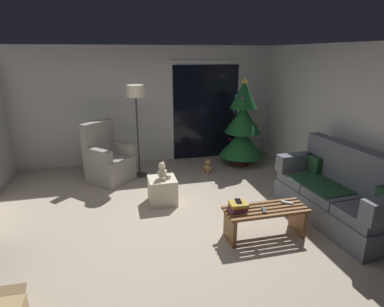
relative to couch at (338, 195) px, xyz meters
The scene contains 17 objects.
ground_plane 2.37m from the couch, behind, with size 7.00×7.00×0.00m, color #B2A38E.
wall_back 4.19m from the couch, 124.36° to the left, with size 5.72×0.12×2.50m, color silver.
wall_right 1.06m from the couch, 31.22° to the left, with size 0.12×6.00×2.50m, color silver.
patio_door_frame 3.54m from the couch, 107.35° to the left, with size 1.60×0.02×2.20m, color silver.
patio_door_glass 3.52m from the couch, 107.44° to the left, with size 1.50×0.02×2.10m, color black.
couch is the anchor object (origin of this frame).
coffee_table 1.23m from the couch, behind, with size 1.10×0.40×0.41m.
remote_graphite 1.29m from the couch, behind, with size 0.04×0.16×0.02m, color #333338.
remote_silver 0.87m from the couch, behind, with size 0.04×0.16×0.02m, color #ADADB2.
book_stack 1.60m from the couch, behind, with size 0.25×0.21×0.11m.
cell_phone 1.59m from the couch, behind, with size 0.07×0.14×0.01m, color black.
christmas_tree 2.65m from the couch, 99.61° to the left, with size 0.96×0.96×1.88m.
armchair 3.98m from the couch, 144.20° to the left, with size 0.97×0.97×1.13m.
floor_lamp 3.78m from the couch, 137.04° to the left, with size 0.32×0.32×1.78m.
ottoman 2.66m from the couch, 153.94° to the left, with size 0.44×0.44×0.42m, color beige.
teddy_bear_cream 2.64m from the couch, 154.03° to the left, with size 0.21×0.22×0.29m.
teddy_bear_honey_by_tree 2.65m from the couch, 118.76° to the left, with size 0.22×0.21×0.29m.
Camera 1 is at (-0.72, -3.84, 2.35)m, focal length 29.51 mm.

